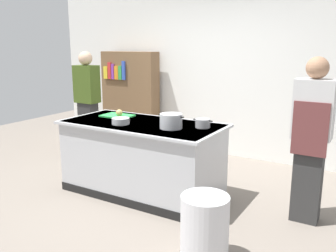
{
  "coord_description": "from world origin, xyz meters",
  "views": [
    {
      "loc": [
        2.48,
        -3.54,
        1.84
      ],
      "look_at": [
        0.25,
        0.2,
        0.85
      ],
      "focal_mm": 38.88,
      "sensor_mm": 36.0,
      "label": 1
    }
  ],
  "objects": [
    {
      "name": "ground_plane",
      "position": [
        0.0,
        0.0,
        0.0
      ],
      "size": [
        10.0,
        10.0,
        0.0
      ],
      "primitive_type": "plane",
      "color": "slate"
    },
    {
      "name": "back_wall",
      "position": [
        0.0,
        2.1,
        1.5
      ],
      "size": [
        6.4,
        0.12,
        3.0
      ],
      "primitive_type": "cube",
      "color": "white",
      "rests_on": "ground_plane"
    },
    {
      "name": "counter_island",
      "position": [
        0.0,
        -0.0,
        0.47
      ],
      "size": [
        1.98,
        0.98,
        0.9
      ],
      "color": "#B7BABF",
      "rests_on": "ground_plane"
    },
    {
      "name": "cutting_board",
      "position": [
        -0.5,
        0.15,
        0.91
      ],
      "size": [
        0.4,
        0.28,
        0.02
      ],
      "primitive_type": "cube",
      "color": "green",
      "rests_on": "counter_island"
    },
    {
      "name": "onion",
      "position": [
        -0.43,
        0.11,
        0.96
      ],
      "size": [
        0.09,
        0.09,
        0.09
      ],
      "primitive_type": "sphere",
      "color": "tan",
      "rests_on": "cutting_board"
    },
    {
      "name": "stock_pot",
      "position": [
        0.45,
        -0.07,
        0.98
      ],
      "size": [
        0.32,
        0.26,
        0.17
      ],
      "color": "#B7BABF",
      "rests_on": "counter_island"
    },
    {
      "name": "sauce_pan",
      "position": [
        0.74,
        0.15,
        0.95
      ],
      "size": [
        0.24,
        0.17,
        0.1
      ],
      "color": "#99999E",
      "rests_on": "counter_island"
    },
    {
      "name": "mixing_bowl",
      "position": [
        -0.18,
        -0.19,
        0.94
      ],
      "size": [
        0.21,
        0.21,
        0.07
      ],
      "primitive_type": "cylinder",
      "color": "#B7BABF",
      "rests_on": "counter_island"
    },
    {
      "name": "trash_bin",
      "position": [
        1.3,
        -0.96,
        0.3
      ],
      "size": [
        0.41,
        0.41,
        0.6
      ],
      "primitive_type": "cylinder",
      "color": "silver",
      "rests_on": "ground_plane"
    },
    {
      "name": "person_chef",
      "position": [
        1.9,
        0.27,
        0.91
      ],
      "size": [
        0.38,
        0.25,
        1.72
      ],
      "rotation": [
        0.0,
        0.0,
        1.49
      ],
      "color": "#303030",
      "rests_on": "ground_plane"
    },
    {
      "name": "person_guest",
      "position": [
        -1.66,
        0.84,
        0.91
      ],
      "size": [
        0.38,
        0.24,
        1.72
      ],
      "rotation": [
        0.0,
        0.0,
        -1.31
      ],
      "color": "#2C2C2C",
      "rests_on": "ground_plane"
    },
    {
      "name": "bookshelf",
      "position": [
        -1.51,
        1.8,
        0.85
      ],
      "size": [
        1.1,
        0.31,
        1.7
      ],
      "color": "brown",
      "rests_on": "ground_plane"
    }
  ]
}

